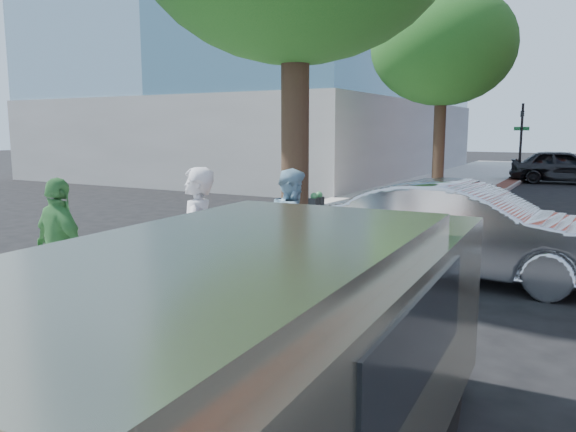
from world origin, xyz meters
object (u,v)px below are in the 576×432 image
Objects in this scene: person_green at (61,249)px; van at (263,364)px; bg_car at (563,166)px; person_gray at (197,247)px; person_officer at (293,228)px; sedan_silver at (465,230)px; parking_meter at (316,219)px.

person_green is 4.51m from van.
van is at bearing 172.69° from bg_car.
person_green is at bearing 163.29° from bg_car.
van is at bearing 17.91° from person_gray.
sedan_silver is (2.11, 2.42, -0.24)m from person_officer.
person_officer is (-0.30, -0.21, -0.14)m from parking_meter.
parking_meter is 0.31× the size of bg_car.
person_gray reaches higher than sedan_silver.
person_officer is at bearing 166.81° from bg_car.
person_officer reaches higher than van.
bg_car is at bearing -38.30° from person_officer.
van is (0.16, -6.95, 0.23)m from sedan_silver.
person_officer is 3.35m from person_green.
parking_meter is 0.75× the size of person_gray.
bg_car is (2.66, 24.46, -0.32)m from person_gray.
parking_meter is 22.25m from bg_car.
parking_meter is 3.69m from person_green.
van is at bearing 167.79° from person_green.
parking_meter is at bearing -87.53° from person_officer.
person_officer is 3.22m from sedan_silver.
parking_meter is 2.88m from sedan_silver.
person_green is at bearing -126.22° from parking_meter.
person_green is 0.36× the size of sedan_silver.
person_officer is 22.48m from bg_car.
person_gray is at bearing 142.73° from person_officer.
person_green reaches higher than van.
bg_car is (4.35, 25.11, -0.25)m from person_green.
person_green is 25.49m from bg_car.
person_green is at bearing 154.57° from van.
van is at bearing -67.44° from parking_meter.
person_officer is 0.36× the size of sedan_silver.
person_gray is at bearing 166.90° from bg_car.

